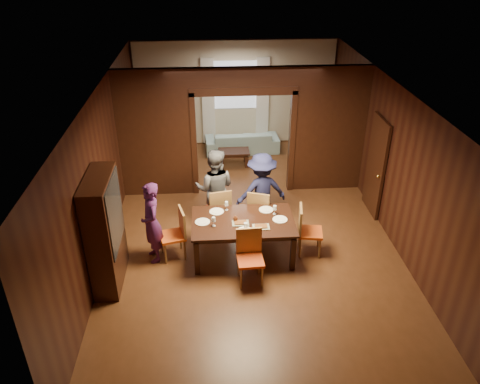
{
  "coord_description": "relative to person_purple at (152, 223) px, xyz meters",
  "views": [
    {
      "loc": [
        -0.75,
        -8.08,
        5.32
      ],
      "look_at": [
        -0.21,
        -0.4,
        1.05
      ],
      "focal_mm": 35.0,
      "sensor_mm": 36.0,
      "label": 1
    }
  ],
  "objects": [
    {
      "name": "person_purple",
      "position": [
        0.0,
        0.0,
        0.0
      ],
      "size": [
        0.52,
        0.65,
        1.55
      ],
      "primitive_type": "imported",
      "rotation": [
        0.0,
        0.0,
        -1.27
      ],
      "color": "#461A4D",
      "rests_on": "floor"
    },
    {
      "name": "chair_near",
      "position": [
        1.71,
        -0.79,
        -0.29
      ],
      "size": [
        0.46,
        0.46,
        0.97
      ],
      "primitive_type": null,
      "rotation": [
        0.0,
        0.0,
        0.05
      ],
      "color": "#C23D12",
      "rests_on": "floor"
    },
    {
      "name": "wineglass_right",
      "position": [
        2.24,
        0.17,
        0.07
      ],
      "size": [
        0.08,
        0.08,
        0.18
      ],
      "primitive_type": null,
      "color": "silver",
      "rests_on": "dining_table"
    },
    {
      "name": "plate_far_r",
      "position": [
        2.1,
        0.32,
        -0.01
      ],
      "size": [
        0.27,
        0.27,
        0.01
      ],
      "primitive_type": "cylinder",
      "color": "silver",
      "rests_on": "dining_table"
    },
    {
      "name": "wineglass_left",
      "position": [
        1.11,
        -0.16,
        0.07
      ],
      "size": [
        0.08,
        0.08,
        0.18
      ],
      "primitive_type": null,
      "color": "silver",
      "rests_on": "dining_table"
    },
    {
      "name": "sofa",
      "position": [
        1.98,
        4.78,
        -0.48
      ],
      "size": [
        2.04,
        0.88,
        0.58
      ],
      "primitive_type": "imported",
      "rotation": [
        0.0,
        0.0,
        3.19
      ],
      "color": "#93BAC0",
      "rests_on": "floor"
    },
    {
      "name": "ceiling",
      "position": [
        1.84,
        0.93,
        2.12
      ],
      "size": [
        5.5,
        9.0,
        0.02
      ],
      "primitive_type": "cube",
      "color": "silver",
      "rests_on": "room_walls"
    },
    {
      "name": "plate_near",
      "position": [
        1.65,
        -0.36,
        -0.01
      ],
      "size": [
        0.27,
        0.27,
        0.01
      ],
      "primitive_type": "cylinder",
      "color": "white",
      "rests_on": "dining_table"
    },
    {
      "name": "plate_left",
      "position": [
        0.91,
        -0.02,
        -0.01
      ],
      "size": [
        0.27,
        0.27,
        0.01
      ],
      "primitive_type": "cylinder",
      "color": "silver",
      "rests_on": "dining_table"
    },
    {
      "name": "chair_left",
      "position": [
        0.34,
        0.03,
        -0.29
      ],
      "size": [
        0.54,
        0.54,
        0.97
      ],
      "primitive_type": null,
      "rotation": [
        0.0,
        0.0,
        -1.31
      ],
      "color": "#EB5516",
      "rests_on": "floor"
    },
    {
      "name": "condiment_jar",
      "position": [
        1.5,
        -0.03,
        0.04
      ],
      "size": [
        0.08,
        0.08,
        0.11
      ],
      "primitive_type": null,
      "color": "#4B2211",
      "rests_on": "dining_table"
    },
    {
      "name": "door_right",
      "position": [
        4.54,
        1.43,
        0.27
      ],
      "size": [
        0.06,
        0.9,
        2.1
      ],
      "primitive_type": "cube",
      "color": "black",
      "rests_on": "floor"
    },
    {
      "name": "tumbler",
      "position": [
        1.67,
        -0.32,
        0.05
      ],
      "size": [
        0.07,
        0.07,
        0.14
      ],
      "primitive_type": "cylinder",
      "color": "white",
      "rests_on": "dining_table"
    },
    {
      "name": "plate_right",
      "position": [
        2.31,
        -0.03,
        -0.01
      ],
      "size": [
        0.27,
        0.27,
        0.01
      ],
      "primitive_type": "cylinder",
      "color": "white",
      "rests_on": "dining_table"
    },
    {
      "name": "person_navy",
      "position": [
        2.09,
        0.99,
        0.03
      ],
      "size": [
        1.14,
        0.81,
        1.61
      ],
      "primitive_type": "imported",
      "rotation": [
        0.0,
        0.0,
        3.36
      ],
      "color": "#191B3F",
      "rests_on": "floor"
    },
    {
      "name": "platter_b",
      "position": [
        1.94,
        -0.26,
        0.0
      ],
      "size": [
        0.3,
        0.2,
        0.04
      ],
      "primitive_type": "cube",
      "color": "gray",
      "rests_on": "dining_table"
    },
    {
      "name": "curtain_right",
      "position": [
        2.59,
        5.33,
        0.47
      ],
      "size": [
        0.35,
        0.06,
        2.4
      ],
      "primitive_type": "cube",
      "color": "white",
      "rests_on": "back_wall"
    },
    {
      "name": "platter_a",
      "position": [
        1.59,
        -0.12,
        0.0
      ],
      "size": [
        0.3,
        0.2,
        0.04
      ],
      "primitive_type": "cube",
      "color": "gray",
      "rests_on": "dining_table"
    },
    {
      "name": "wineglass_far",
      "position": [
        1.36,
        0.38,
        0.07
      ],
      "size": [
        0.08,
        0.08,
        0.18
      ],
      "primitive_type": null,
      "color": "white",
      "rests_on": "dining_table"
    },
    {
      "name": "person_grey",
      "position": [
        1.16,
        1.07,
        0.07
      ],
      "size": [
        0.9,
        0.74,
        1.69
      ],
      "primitive_type": "imported",
      "rotation": [
        0.0,
        0.0,
        3.01
      ],
      "color": "#54555B",
      "rests_on": "floor"
    },
    {
      "name": "room_walls",
      "position": [
        1.84,
        2.82,
        0.73
      ],
      "size": [
        5.52,
        9.01,
        2.9
      ],
      "color": "black",
      "rests_on": "floor"
    },
    {
      "name": "chair_right",
      "position": [
        2.9,
        -0.02,
        -0.29
      ],
      "size": [
        0.5,
        0.5,
        0.97
      ],
      "primitive_type": null,
      "rotation": [
        0.0,
        0.0,
        1.41
      ],
      "color": "#E05015",
      "rests_on": "floor"
    },
    {
      "name": "chair_far_r",
      "position": [
        2.05,
        0.77,
        -0.29
      ],
      "size": [
        0.56,
        0.56,
        0.97
      ],
      "primitive_type": null,
      "rotation": [
        0.0,
        0.0,
        2.81
      ],
      "color": "orange",
      "rests_on": "floor"
    },
    {
      "name": "window_far",
      "position": [
        1.84,
        5.37,
        0.92
      ],
      "size": [
        1.2,
        0.03,
        1.3
      ],
      "primitive_type": "cube",
      "color": "silver",
      "rests_on": "back_wall"
    },
    {
      "name": "chair_far_l",
      "position": [
        1.22,
        0.9,
        -0.29
      ],
      "size": [
        0.52,
        0.52,
        0.97
      ],
      "primitive_type": null,
      "rotation": [
        0.0,
        0.0,
        3.34
      ],
      "color": "#E43F15",
      "rests_on": "floor"
    },
    {
      "name": "floor",
      "position": [
        1.84,
        0.93,
        -0.78
      ],
      "size": [
        9.0,
        9.0,
        0.0
      ],
      "primitive_type": "plane",
      "color": "#502D16",
      "rests_on": "ground"
    },
    {
      "name": "curtain_left",
      "position": [
        1.09,
        5.33,
        0.47
      ],
      "size": [
        0.35,
        0.06,
        2.4
      ],
      "primitive_type": "cube",
      "color": "white",
      "rests_on": "back_wall"
    },
    {
      "name": "dining_table",
      "position": [
        1.64,
        -0.02,
        -0.4
      ],
      "size": [
        1.86,
        1.16,
        0.76
      ],
      "primitive_type": "cube",
      "color": "black",
      "rests_on": "floor"
    },
    {
      "name": "hutch",
      "position": [
        -0.69,
        -0.57,
        0.22
      ],
      "size": [
        0.4,
        1.2,
        2.0
      ],
      "primitive_type": "cube",
      "color": "black",
      "rests_on": "floor"
    },
    {
      "name": "plate_far_l",
      "position": [
        1.17,
        0.32,
        -0.01
      ],
      "size": [
        0.27,
        0.27,
        0.01
      ],
      "primitive_type": "cylinder",
      "color": "white",
      "rests_on": "dining_table"
    },
    {
      "name": "coffee_table",
      "position": [
        1.7,
        3.91,
        -0.58
      ],
      "size": [
        0.8,
        0.5,
        0.4
      ],
      "primitive_type": "cube",
      "color": "black",
      "rests_on": "floor"
    },
    {
      "name": "serving_bowl",
      "position": [
        1.8,
        0.1,
        0.03
      ],
      "size": [
        0.37,
        0.37,
        0.09
      ],
      "primitive_type": "imported",
      "color": "black",
      "rests_on": "dining_table"
    }
  ]
}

